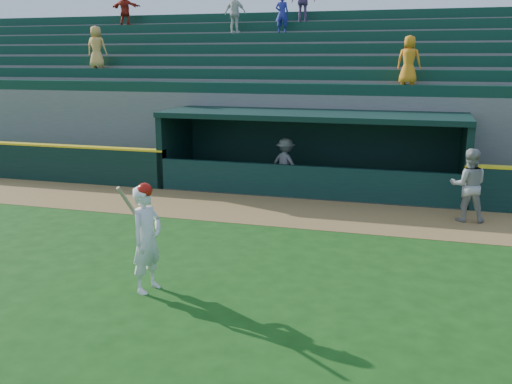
% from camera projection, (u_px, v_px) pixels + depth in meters
% --- Properties ---
extents(ground, '(120.00, 120.00, 0.00)m').
position_uv_depth(ground, '(233.00, 276.00, 11.00)').
color(ground, '#164511').
rests_on(ground, ground).
extents(warning_track, '(40.00, 3.00, 0.01)m').
position_uv_depth(warning_track, '(290.00, 212.00, 15.58)').
color(warning_track, olive).
rests_on(warning_track, ground).
extents(dugout_player_front, '(0.96, 0.77, 1.89)m').
position_uv_depth(dugout_player_front, '(468.00, 185.00, 14.49)').
color(dugout_player_front, '#9FA09A').
rests_on(dugout_player_front, ground).
extents(dugout_player_inside, '(1.21, 0.98, 1.63)m').
position_uv_depth(dugout_player_inside, '(286.00, 164.00, 18.21)').
color(dugout_player_inside, gray).
rests_on(dugout_player_inside, ground).
extents(dugout, '(9.40, 2.80, 2.46)m').
position_uv_depth(dugout, '(313.00, 146.00, 18.17)').
color(dugout, slate).
rests_on(dugout, ground).
extents(stands, '(34.50, 6.25, 7.13)m').
position_uv_depth(stands, '(336.00, 103.00, 22.20)').
color(stands, slate).
rests_on(stands, ground).
extents(batter_at_plate, '(0.60, 0.86, 2.00)m').
position_uv_depth(batter_at_plate, '(147.00, 238.00, 10.09)').
color(batter_at_plate, white).
rests_on(batter_at_plate, ground).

